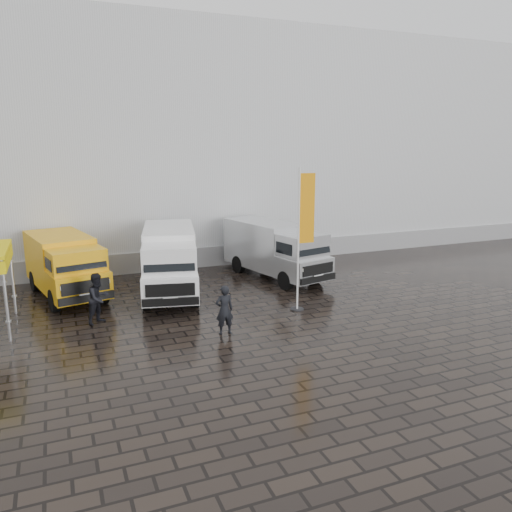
# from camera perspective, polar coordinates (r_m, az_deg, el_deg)

# --- Properties ---
(ground) EXTENTS (120.00, 120.00, 0.00)m
(ground) POSITION_cam_1_polar(r_m,az_deg,el_deg) (18.29, 1.47, -6.71)
(ground) COLOR black
(ground) RESTS_ON ground
(exhibition_hall) EXTENTS (44.00, 16.00, 12.00)m
(exhibition_hall) POSITION_cam_1_polar(r_m,az_deg,el_deg) (33.04, -6.56, 12.44)
(exhibition_hall) COLOR silver
(exhibition_hall) RESTS_ON ground
(hall_plinth) EXTENTS (44.00, 0.15, 1.00)m
(hall_plinth) POSITION_cam_1_polar(r_m,az_deg,el_deg) (25.99, -1.46, 0.27)
(hall_plinth) COLOR gray
(hall_plinth) RESTS_ON ground
(van_yellow) EXTENTS (3.18, 5.63, 2.45)m
(van_yellow) POSITION_cam_1_polar(r_m,az_deg,el_deg) (21.51, -20.93, -1.21)
(van_yellow) COLOR #F8AD0D
(van_yellow) RESTS_ON ground
(van_white) EXTENTS (3.30, 6.43, 2.66)m
(van_white) POSITION_cam_1_polar(r_m,az_deg,el_deg) (20.78, -9.84, -0.71)
(van_white) COLOR white
(van_white) RESTS_ON ground
(van_silver) EXTENTS (3.25, 6.13, 2.53)m
(van_silver) POSITION_cam_1_polar(r_m,az_deg,el_deg) (23.01, 2.19, 0.59)
(van_silver) COLOR silver
(van_silver) RESTS_ON ground
(flagpole) EXTENTS (0.88, 0.50, 5.27)m
(flagpole) POSITION_cam_1_polar(r_m,az_deg,el_deg) (18.25, 5.40, 2.82)
(flagpole) COLOR black
(flagpole) RESTS_ON ground
(wheelie_bin) EXTENTS (0.66, 0.66, 0.98)m
(wheelie_bin) POSITION_cam_1_polar(r_m,az_deg,el_deg) (26.74, 5.24, 0.55)
(wheelie_bin) COLOR black
(wheelie_bin) RESTS_ON ground
(person_front) EXTENTS (0.60, 0.40, 1.65)m
(person_front) POSITION_cam_1_polar(r_m,az_deg,el_deg) (16.26, -3.63, -6.17)
(person_front) COLOR black
(person_front) RESTS_ON ground
(person_tent) EXTENTS (1.09, 1.07, 1.78)m
(person_tent) POSITION_cam_1_polar(r_m,az_deg,el_deg) (18.05, -17.56, -4.62)
(person_tent) COLOR black
(person_tent) RESTS_ON ground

